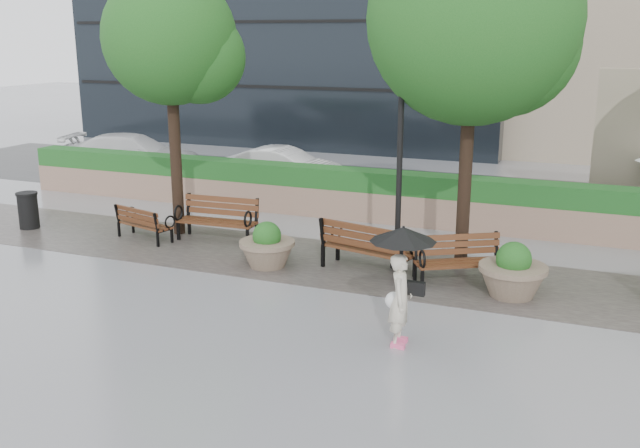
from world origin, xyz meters
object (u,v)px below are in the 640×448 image
at_px(lamppost, 399,184).
at_px(pedestrian, 402,274).
at_px(bench_2, 368,257).
at_px(bench_0, 145,230).
at_px(car_left, 134,154).
at_px(car_right, 283,167).
at_px(planter_left, 267,249).
at_px(bench_1, 218,228).
at_px(trash_bin, 28,211).
at_px(bench_3, 460,270).
at_px(planter_right, 513,275).

distance_m(lamppost, pedestrian, 3.97).
bearing_deg(bench_2, bench_0, 10.89).
xyz_separation_m(lamppost, pedestrian, (1.14, -3.75, -0.64)).
distance_m(lamppost, car_left, 13.69).
bearing_deg(car_right, car_left, 89.23).
bearing_deg(planter_left, bench_0, 168.70).
xyz_separation_m(planter_left, car_right, (-3.23, 7.78, 0.25)).
relative_size(bench_0, planter_left, 1.37).
bearing_deg(bench_2, bench_1, 1.32).
distance_m(bench_1, trash_bin, 5.17).
bearing_deg(bench_1, lamppost, -8.27).
xyz_separation_m(car_right, pedestrian, (6.99, -10.56, 0.55)).
height_order(bench_1, planter_left, bench_1).
bearing_deg(planter_left, bench_3, 6.93).
bearing_deg(pedestrian, bench_0, 59.19).
distance_m(bench_3, car_left, 15.15).
bearing_deg(bench_3, trash_bin, 149.08).
distance_m(planter_left, trash_bin, 7.13).
distance_m(bench_2, car_right, 9.06).
height_order(bench_0, bench_2, bench_2).
height_order(bench_1, pedestrian, pedestrian).
height_order(bench_2, car_left, car_left).
height_order(bench_0, planter_left, planter_left).
xyz_separation_m(planter_right, lamppost, (-2.53, 0.84, 1.41)).
xyz_separation_m(bench_0, pedestrian, (7.45, -3.52, 0.94)).
bearing_deg(bench_0, planter_left, -175.82).
xyz_separation_m(bench_3, lamppost, (-1.45, 0.48, 1.55)).
bearing_deg(trash_bin, car_left, 105.89).
distance_m(trash_bin, pedestrian, 11.38).
bearing_deg(lamppost, trash_bin, -177.33).
distance_m(bench_1, bench_3, 6.14).
bearing_deg(bench_0, bench_3, -166.33).
height_order(car_left, pedestrian, pedestrian).
bearing_deg(planter_right, bench_3, 161.33).
height_order(bench_2, pedestrian, pedestrian).
xyz_separation_m(planter_right, trash_bin, (-12.25, 0.39, 0.03)).
bearing_deg(bench_0, trash_bin, 19.15).
bearing_deg(trash_bin, bench_3, -0.13).
distance_m(bench_1, bench_2, 4.23).
bearing_deg(trash_bin, planter_left, -4.18).
distance_m(bench_0, bench_1, 1.79).
height_order(car_left, car_right, car_left).
distance_m(bench_1, car_right, 6.53).
relative_size(bench_0, trash_bin, 1.82).
height_order(bench_1, bench_3, bench_1).
bearing_deg(planter_left, planter_right, 1.43).
distance_m(bench_1, planter_left, 2.44).
xyz_separation_m(bench_0, bench_3, (7.75, -0.25, 0.04)).
relative_size(lamppost, car_right, 1.06).
distance_m(planter_right, car_left, 16.27).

